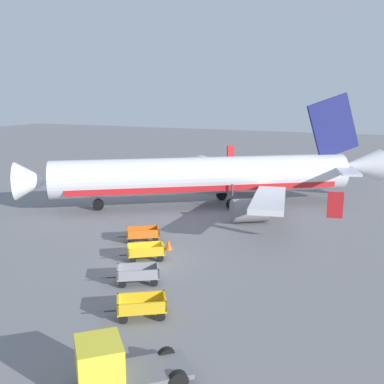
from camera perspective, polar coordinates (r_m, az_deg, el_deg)
ground_plane at (r=31.42m, az=-5.57°, el=-8.71°), size 220.00×220.00×0.00m
airplane at (r=45.83m, az=2.65°, el=2.03°), size 33.16×28.18×11.34m
baggage_cart_nearest at (r=23.99m, az=-6.42°, el=-14.13°), size 3.39×2.54×1.07m
baggage_cart_second_in_row at (r=27.88m, az=-6.87°, el=-10.23°), size 3.42×2.49×1.07m
baggage_cart_third_in_row at (r=31.53m, az=-5.90°, el=-7.48°), size 3.32×2.67×1.07m
baggage_cart_fourth_in_row at (r=35.33m, az=-6.27°, el=-5.29°), size 3.37×2.56×1.07m
service_truck_beside_carts at (r=18.81m, az=-10.04°, el=-20.59°), size 4.52×4.35×2.10m
traffic_cone_near_plane at (r=33.45m, az=-2.97°, el=-6.70°), size 0.54×0.54×0.71m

